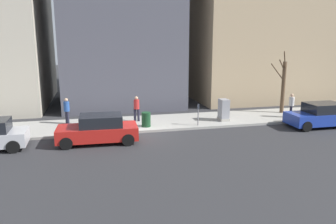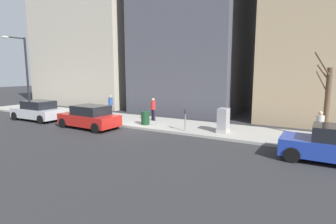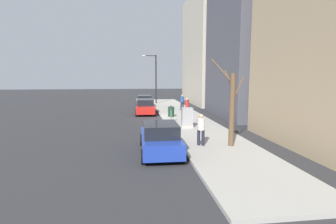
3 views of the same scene
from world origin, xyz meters
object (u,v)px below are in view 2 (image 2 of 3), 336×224
Objects in this scene: bare_tree at (327,101)px; pedestrian_midblock at (153,108)px; pedestrian_far_corner at (111,104)px; pedestrian_near_meter at (320,126)px; streetlamp at (24,68)px; parked_car_silver at (38,111)px; office_tower_right at (109,41)px; trash_bin at (145,118)px; parking_meter at (185,118)px; parked_car_red at (89,117)px; utility_box at (223,121)px.

bare_tree reaches higher than pedestrian_midblock.
pedestrian_near_meter is at bearing 60.12° from pedestrian_far_corner.
streetlamp is 8.52m from pedestrian_far_corner.
parked_car_silver is at bearing 128.45° from pedestrian_near_meter.
office_tower_right reaches higher than parked_car_silver.
pedestrian_near_meter reaches higher than trash_bin.
pedestrian_midblock is at bearing 90.78° from bare_tree.
parking_meter is 7.62m from bare_tree.
parked_car_red is at bearing -92.27° from parked_car_silver.
trash_bin is at bearing 94.31° from utility_box.
parked_car_red is 13.36m from pedestrian_near_meter.
utility_box is at bearing -81.13° from parked_car_silver.
parking_meter is at bearing 170.84° from pedestrian_midblock.
parked_car_silver is at bearing 100.28° from utility_box.
pedestrian_far_corner is at bearing 68.57° from trash_bin.
utility_box is at bearing 58.35° from pedestrian_far_corner.
trash_bin is at bearing -77.54° from parked_car_silver.
parking_meter is (1.75, -6.17, 0.24)m from parked_car_red.
parking_meter reaches higher than trash_bin.
utility_box is 10.21m from pedestrian_far_corner.
parked_car_red is 2.98× the size of utility_box.
utility_box is 5.33m from trash_bin.
pedestrian_far_corner is (0.19, 15.24, -1.07)m from bare_tree.
parking_meter is at bearing -89.39° from streetlamp.
parked_car_silver is 3.14× the size of parking_meter.
pedestrian_midblock is (1.55, 0.37, 0.49)m from trash_bin.
pedestrian_near_meter reaches higher than parking_meter.
utility_box is 1.59× the size of trash_bin.
trash_bin is 5.17m from pedestrian_far_corner.
parking_meter is 0.81× the size of pedestrian_midblock.
parked_car_silver reaches higher than trash_bin.
parked_car_red is at bearing -142.24° from office_tower_right.
office_tower_right is (10.91, 23.42, 6.44)m from pedestrian_near_meter.
parking_meter is at bearing -72.25° from parked_car_red.
parking_meter is 15.92m from streetlamp.
office_tower_right is (11.68, 0.82, 3.51)m from streetlamp.
bare_tree reaches higher than parked_car_red.
trash_bin is at bearing 122.42° from pedestrian_near_meter.
parked_car_red is 2.56× the size of pedestrian_midblock.
parked_car_red is 8.65m from utility_box.
streetlamp is at bearing 90.61° from parking_meter.
streetlamp is at bearing 82.41° from parked_car_red.
trash_bin is 18.57m from office_tower_right.
parking_meter is 0.30× the size of bare_tree.
parking_meter is 7.00m from pedestrian_near_meter.
office_tower_right is (11.06, 13.22, 6.92)m from trash_bin.
parked_car_red is 18.10m from office_tower_right.
utility_box is at bearing 118.68° from pedestrian_near_meter.
parked_car_red is 3.15× the size of parking_meter.
office_tower_right reaches higher than bare_tree.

